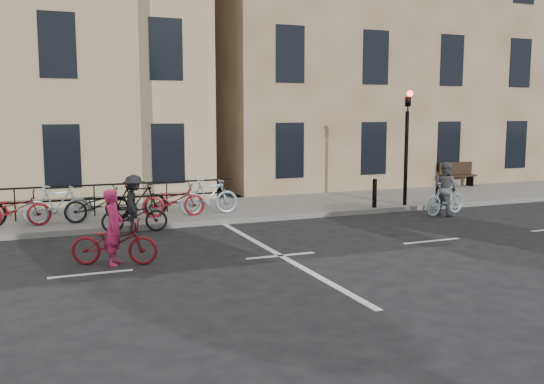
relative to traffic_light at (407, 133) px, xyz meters
name	(u,v)px	position (x,y,z in m)	size (l,w,h in m)	color
ground	(281,256)	(-6.20, -4.34, -2.45)	(120.00, 120.00, 0.00)	black
sidewalk	(69,220)	(-10.20, 1.66, -2.38)	(46.00, 4.00, 0.15)	slate
building_east	(351,45)	(2.80, 8.66, 3.70)	(14.00, 10.00, 12.00)	#8F7556
traffic_light	(407,133)	(0.00, 0.00, 0.00)	(0.18, 0.30, 3.90)	black
bollard_east	(375,193)	(-1.20, -0.09, -1.85)	(0.14, 0.14, 0.90)	black
bollard_west	(438,190)	(1.20, -0.09, -1.85)	(0.14, 0.14, 0.90)	black
bench	(457,173)	(4.80, 3.39, -1.78)	(1.60, 0.41, 0.97)	black
parked_bikes	(76,204)	(-10.07, 0.70, -1.81)	(9.35, 1.23, 1.05)	black
cyclist_pink	(114,239)	(-9.66, -3.75, -1.91)	(1.87, 1.22, 1.57)	maroon
cyclist_grey	(445,194)	(0.51, -1.36, -1.79)	(1.76, 0.92, 1.64)	#97B7C6
cyclist_dark	(134,210)	(-8.70, -0.44, -1.86)	(1.77, 1.05, 1.51)	black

